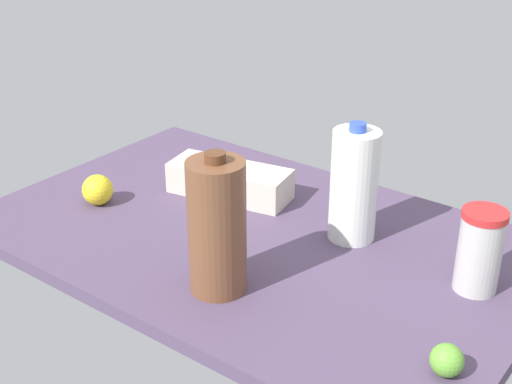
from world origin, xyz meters
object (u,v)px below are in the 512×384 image
object	(u,v)px
lemon_by_jug	(98,190)
lime_near_front	(447,360)
tumbler_cup	(480,251)
egg_carton	(230,181)
milk_jug	(354,185)
chocolate_milk_jug	(217,227)
lime_far_back	(485,225)

from	to	relation	value
lemon_by_jug	lime_near_front	world-z (taller)	lemon_by_jug
tumbler_cup	egg_carton	bearing A→B (deg)	176.68
milk_jug	chocolate_milk_jug	world-z (taller)	chocolate_milk_jug
milk_jug	lemon_by_jug	distance (cm)	60.77
egg_carton	lime_far_back	bearing A→B (deg)	6.20
lemon_by_jug	chocolate_milk_jug	bearing A→B (deg)	-12.93
milk_jug	chocolate_milk_jug	size ratio (longest dim) A/B	0.93
tumbler_cup	chocolate_milk_jug	distance (cm)	49.30
lemon_by_jug	lime_near_front	size ratio (longest dim) A/B	1.32
milk_jug	lime_near_front	distance (cm)	47.03
milk_jug	lime_far_back	bearing A→B (deg)	37.89
lemon_by_jug	lime_near_front	xyz separation A→B (cm)	(90.81, -7.84, -0.89)
tumbler_cup	egg_carton	size ratio (longest dim) A/B	0.56
tumbler_cup	egg_carton	world-z (taller)	tumbler_cup
milk_jug	lime_near_front	xyz separation A→B (cm)	(34.90, -30.03, -9.58)
egg_carton	lemon_by_jug	bearing A→B (deg)	-145.04
tumbler_cup	milk_jug	xyz separation A→B (cm)	(-29.13, 3.33, 3.96)
lime_far_back	lime_near_front	distance (cm)	49.38
chocolate_milk_jug	egg_carton	bearing A→B (deg)	125.88
milk_jug	lemon_by_jug	world-z (taller)	milk_jug
milk_jug	lemon_by_jug	bearing A→B (deg)	-158.35
milk_jug	egg_carton	world-z (taller)	milk_jug
lime_far_back	egg_carton	bearing A→B (deg)	-162.90
tumbler_cup	milk_jug	size ratio (longest dim) A/B	0.64
lime_near_front	lime_far_back	bearing A→B (deg)	103.97
milk_jug	egg_carton	xyz separation A→B (cm)	(-34.05, 0.34, -8.60)
milk_jug	egg_carton	size ratio (longest dim) A/B	0.89
egg_carton	lime_far_back	size ratio (longest dim) A/B	5.43
chocolate_milk_jug	lime_far_back	xyz separation A→B (cm)	(33.14, 50.58, -10.54)
lemon_by_jug	tumbler_cup	bearing A→B (deg)	12.50
egg_carton	lemon_by_jug	world-z (taller)	egg_carton
milk_jug	egg_carton	bearing A→B (deg)	179.43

